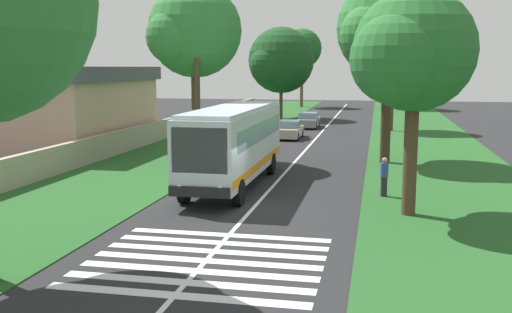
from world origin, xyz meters
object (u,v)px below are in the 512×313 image
(roadside_tree_right_2, at_px, (410,54))
(roadside_tree_right_1, at_px, (391,50))
(roadside_tree_left_1, at_px, (280,62))
(roadside_tree_right_3, at_px, (391,54))
(roadside_tree_left_0, at_px, (194,33))
(coach_bus, at_px, (234,141))
(trailing_car_0, at_px, (290,130))
(pedestrian, at_px, (384,176))
(roadside_tree_right_0, at_px, (387,31))
(trailing_car_1, at_px, (309,121))
(roadside_tree_left_2, at_px, (301,50))
(utility_pole, at_px, (197,84))
(roadside_building, at_px, (61,107))

(roadside_tree_right_2, bearing_deg, roadside_tree_right_1, -0.28)
(roadside_tree_left_1, xyz_separation_m, roadside_tree_right_3, (-10.48, -11.48, 0.55))
(roadside_tree_left_0, relative_size, roadside_tree_right_3, 1.11)
(coach_bus, height_order, roadside_tree_left_0, roadside_tree_left_0)
(trailing_car_0, relative_size, pedestrian, 2.54)
(roadside_tree_left_1, bearing_deg, roadside_tree_right_0, -159.16)
(trailing_car_1, xyz_separation_m, roadside_tree_left_2, (28.97, 4.48, 7.37))
(trailing_car_0, relative_size, trailing_car_1, 1.00)
(roadside_tree_left_0, xyz_separation_m, pedestrian, (-7.59, -10.87, -6.59))
(trailing_car_0, xyz_separation_m, utility_pole, (-14.83, 2.95, 4.00))
(roadside_tree_left_2, xyz_separation_m, roadside_tree_right_2, (-61.17, -11.87, -2.02))
(trailing_car_1, height_order, roadside_tree_right_1, roadside_tree_right_1)
(coach_bus, relative_size, roadside_tree_right_2, 1.33)
(trailing_car_0, distance_m, roadside_tree_right_1, 38.36)
(coach_bus, bearing_deg, pedestrian, -98.60)
(roadside_tree_right_3, bearing_deg, coach_bus, 164.19)
(trailing_car_0, bearing_deg, roadside_tree_right_1, -12.52)
(trailing_car_1, distance_m, utility_pole, 24.11)
(roadside_tree_right_2, relative_size, pedestrian, 4.96)
(coach_bus, bearing_deg, roadside_tree_left_1, 6.07)
(trailing_car_1, distance_m, roadside_tree_right_0, 21.65)
(coach_bus, xyz_separation_m, utility_pole, (4.51, 3.19, 2.52))
(utility_pole, bearing_deg, roadside_tree_left_1, 1.33)
(trailing_car_1, bearing_deg, roadside_tree_left_1, 24.79)
(roadside_tree_left_0, bearing_deg, trailing_car_1, -11.09)
(roadside_tree_left_1, bearing_deg, roadside_tree_left_0, 179.96)
(roadside_tree_right_2, xyz_separation_m, roadside_tree_right_3, (30.79, 0.10, 0.70))
(roadside_tree_right_3, xyz_separation_m, utility_pole, (-22.11, 10.73, -2.05))
(coach_bus, xyz_separation_m, pedestrian, (-1.04, -6.90, -1.24))
(pedestrian, bearing_deg, roadside_tree_right_3, -1.32)
(roadside_tree_right_0, bearing_deg, roadside_tree_left_2, 12.95)
(coach_bus, relative_size, trailing_car_0, 2.60)
(trailing_car_0, distance_m, roadside_tree_left_2, 38.59)
(coach_bus, distance_m, roadside_tree_left_0, 9.34)
(roadside_tree_right_1, bearing_deg, roadside_tree_right_3, 179.23)
(trailing_car_1, xyz_separation_m, utility_pole, (-23.52, 3.43, 4.00))
(roadside_tree_right_0, bearing_deg, roadside_tree_left_1, 20.84)
(roadside_tree_right_2, distance_m, utility_pole, 13.94)
(roadside_tree_right_2, bearing_deg, trailing_car_0, 18.52)
(coach_bus, height_order, roadside_tree_right_1, roadside_tree_right_1)
(roadside_tree_right_2, bearing_deg, roadside_tree_left_1, 15.68)
(roadside_tree_left_1, relative_size, roadside_building, 0.73)
(utility_pole, relative_size, pedestrian, 5.31)
(roadside_tree_right_0, bearing_deg, roadside_tree_right_2, -176.66)
(trailing_car_0, bearing_deg, roadside_tree_left_0, 163.72)
(roadside_tree_right_1, bearing_deg, roadside_tree_left_0, 166.50)
(roadside_tree_left_0, bearing_deg, roadside_tree_left_2, 0.31)
(roadside_building, bearing_deg, pedestrian, -118.44)
(roadside_tree_right_2, relative_size, roadside_building, 0.63)
(roadside_tree_right_0, bearing_deg, roadside_tree_left_0, 100.85)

